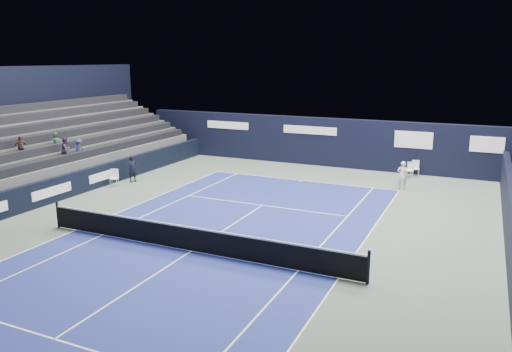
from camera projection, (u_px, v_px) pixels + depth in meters
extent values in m
plane|color=#4F5D54|center=(218.00, 234.00, 19.84)|extent=(48.00, 48.00, 0.00)
cube|color=navy|center=(191.00, 251.00, 18.07)|extent=(10.97, 23.77, 0.01)
cube|color=black|center=(511.00, 218.00, 18.91)|extent=(0.30, 22.00, 1.80)
cube|color=white|center=(416.00, 169.00, 29.60)|extent=(0.49, 0.48, 0.04)
cube|color=white|center=(416.00, 164.00, 29.72)|extent=(0.41, 0.13, 0.49)
cylinder|color=white|center=(418.00, 172.00, 29.78)|extent=(0.02, 0.02, 0.43)
cylinder|color=white|center=(412.00, 172.00, 29.84)|extent=(0.02, 0.02, 0.43)
cylinder|color=white|center=(419.00, 173.00, 29.46)|extent=(0.02, 0.02, 0.43)
cylinder|color=white|center=(413.00, 173.00, 29.52)|extent=(0.02, 0.02, 0.43)
cube|color=white|center=(409.00, 171.00, 29.15)|extent=(0.49, 0.48, 0.04)
cube|color=white|center=(411.00, 166.00, 29.23)|extent=(0.40, 0.14, 0.48)
cylinder|color=white|center=(413.00, 174.00, 29.21)|extent=(0.02, 0.02, 0.42)
cylinder|color=white|center=(407.00, 173.00, 29.43)|extent=(0.02, 0.02, 0.42)
cylinder|color=white|center=(411.00, 175.00, 28.97)|extent=(0.02, 0.02, 0.42)
cylinder|color=white|center=(405.00, 174.00, 29.19)|extent=(0.02, 0.02, 0.42)
cube|color=white|center=(114.00, 178.00, 27.21)|extent=(0.54, 0.53, 0.04)
cube|color=white|center=(115.00, 173.00, 27.33)|extent=(0.39, 0.20, 0.49)
cylinder|color=white|center=(118.00, 182.00, 27.42)|extent=(0.02, 0.02, 0.43)
cylinder|color=white|center=(112.00, 182.00, 27.42)|extent=(0.02, 0.02, 0.43)
cylinder|color=white|center=(117.00, 183.00, 27.09)|extent=(0.02, 0.02, 0.43)
cylinder|color=white|center=(110.00, 183.00, 27.10)|extent=(0.02, 0.02, 0.43)
imported|color=black|center=(133.00, 169.00, 28.13)|extent=(0.54, 0.64, 1.50)
cube|color=white|center=(301.00, 180.00, 28.58)|extent=(10.97, 0.06, 0.00)
cube|color=white|center=(339.00, 278.00, 15.84)|extent=(0.06, 23.77, 0.00)
cube|color=white|center=(76.00, 230.00, 20.29)|extent=(0.06, 23.77, 0.00)
cube|color=white|center=(298.00, 271.00, 16.40)|extent=(0.06, 23.77, 0.00)
cube|color=white|center=(102.00, 235.00, 19.73)|extent=(0.06, 23.77, 0.00)
cube|color=white|center=(263.00, 205.00, 23.73)|extent=(8.23, 0.06, 0.00)
cube|color=white|center=(54.00, 339.00, 12.40)|extent=(8.23, 0.06, 0.00)
cube|color=white|center=(191.00, 251.00, 18.06)|extent=(0.06, 12.80, 0.00)
cube|color=white|center=(300.00, 181.00, 28.45)|extent=(0.06, 0.30, 0.00)
cylinder|color=black|center=(368.00, 267.00, 15.35)|extent=(0.10, 0.10, 1.10)
cylinder|color=black|center=(58.00, 215.00, 20.54)|extent=(0.10, 0.10, 1.10)
cube|color=black|center=(191.00, 239.00, 17.96)|extent=(12.80, 0.03, 0.86)
cube|color=white|center=(190.00, 228.00, 17.86)|extent=(12.80, 0.05, 0.06)
cube|color=black|center=(326.00, 142.00, 32.31)|extent=(26.00, 0.60, 3.10)
cube|color=silver|center=(228.00, 125.00, 34.69)|extent=(3.20, 0.02, 0.50)
cube|color=silver|center=(310.00, 130.00, 32.26)|extent=(3.60, 0.02, 0.50)
cube|color=silver|center=(413.00, 140.00, 29.67)|extent=(2.20, 0.02, 1.00)
cube|color=silver|center=(487.00, 145.00, 28.05)|extent=(1.80, 0.02, 0.90)
cube|color=black|center=(100.00, 176.00, 27.09)|extent=(0.30, 22.00, 1.20)
cube|color=silver|center=(52.00, 191.00, 23.92)|extent=(0.02, 2.40, 0.45)
cube|color=silver|center=(102.00, 176.00, 27.02)|extent=(0.02, 2.00, 0.45)
cube|color=#4E4F51|center=(104.00, 167.00, 28.17)|extent=(0.90, 16.00, 1.65)
cube|color=#48484A|center=(91.00, 162.00, 28.48)|extent=(0.90, 16.00, 2.10)
cube|color=#444446|center=(79.00, 157.00, 28.79)|extent=(0.90, 16.00, 2.55)
cube|color=#454447|center=(67.00, 152.00, 29.11)|extent=(0.90, 16.00, 3.00)
cube|color=#545356|center=(55.00, 147.00, 29.42)|extent=(0.90, 16.00, 3.45)
cube|color=#48484B|center=(43.00, 142.00, 29.73)|extent=(0.90, 16.00, 3.90)
cube|color=black|center=(102.00, 149.00, 27.93)|extent=(0.63, 15.20, 0.40)
cube|color=black|center=(89.00, 140.00, 28.19)|extent=(0.63, 15.20, 0.40)
cube|color=black|center=(77.00, 132.00, 28.45)|extent=(0.63, 15.20, 0.40)
cube|color=black|center=(64.00, 123.00, 28.72)|extent=(0.63, 15.20, 0.40)
cube|color=black|center=(52.00, 114.00, 28.98)|extent=(0.63, 15.20, 0.40)
cube|color=black|center=(40.00, 106.00, 29.24)|extent=(0.63, 15.20, 0.40)
cube|color=black|center=(32.00, 121.00, 29.75)|extent=(0.60, 18.00, 6.40)
imported|color=#342A46|center=(66.00, 150.00, 25.50)|extent=(0.63, 0.72, 1.26)
imported|color=navy|center=(79.00, 149.00, 26.29)|extent=(0.48, 0.73, 1.07)
imported|color=#443129|center=(21.00, 147.00, 24.04)|extent=(0.49, 0.71, 1.11)
imported|color=#2C4A38|center=(56.00, 142.00, 25.99)|extent=(0.32, 0.48, 0.98)
imported|color=white|center=(402.00, 175.00, 26.63)|extent=(0.61, 0.46, 1.50)
cylinder|color=black|center=(399.00, 170.00, 26.36)|extent=(0.03, 0.29, 0.13)
torus|color=black|center=(398.00, 170.00, 26.11)|extent=(0.30, 0.13, 0.29)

